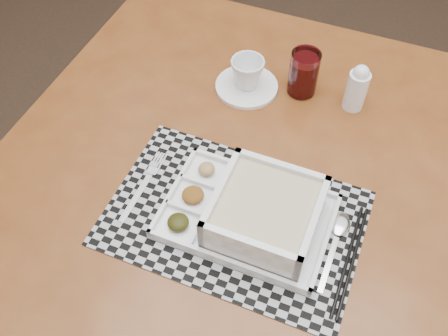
{
  "coord_description": "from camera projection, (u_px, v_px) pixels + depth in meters",
  "views": [
    {
      "loc": [
        0.31,
        -1.13,
        1.66
      ],
      "look_at": [
        0.1,
        -0.58,
        0.9
      ],
      "focal_mm": 40.0,
      "sensor_mm": 36.0,
      "label": 1
    }
  ],
  "objects": [
    {
      "name": "fork",
      "position": [
        144.0,
        184.0,
        1.02
      ],
      "size": [
        0.02,
        0.19,
        0.0
      ],
      "color": "silver",
      "rests_on": "placemat"
    },
    {
      "name": "juice_glass",
      "position": [
        303.0,
        75.0,
        1.15
      ],
      "size": [
        0.07,
        0.07,
        0.11
      ],
      "color": "white",
      "rests_on": "dining_table"
    },
    {
      "name": "placemat",
      "position": [
        234.0,
        218.0,
        0.97
      ],
      "size": [
        0.49,
        0.33,
        0.0
      ],
      "primitive_type": "cube",
      "rotation": [
        0.0,
        0.0,
        -0.02
      ],
      "color": "#98999F",
      "rests_on": "dining_table"
    },
    {
      "name": "serving_tray",
      "position": [
        259.0,
        215.0,
        0.93
      ],
      "size": [
        0.32,
        0.23,
        0.09
      ],
      "color": "white",
      "rests_on": "placemat"
    },
    {
      "name": "saucer",
      "position": [
        247.0,
        86.0,
        1.19
      ],
      "size": [
        0.15,
        0.15,
        0.01
      ],
      "primitive_type": "cylinder",
      "color": "white",
      "rests_on": "dining_table"
    },
    {
      "name": "cup",
      "position": [
        247.0,
        73.0,
        1.16
      ],
      "size": [
        0.1,
        0.1,
        0.07
      ],
      "primitive_type": "imported",
      "rotation": [
        0.0,
        0.0,
        0.31
      ],
      "color": "white",
      "rests_on": "saucer"
    },
    {
      "name": "floor",
      "position": [
        253.0,
        190.0,
        2.02
      ],
      "size": [
        5.0,
        5.0,
        0.0
      ],
      "primitive_type": "plane",
      "color": "black",
      "rests_on": "ground"
    },
    {
      "name": "dining_table",
      "position": [
        253.0,
        196.0,
        1.11
      ],
      "size": [
        1.12,
        1.12,
        0.82
      ],
      "color": "#57280F",
      "rests_on": "ground"
    },
    {
      "name": "creamer_bottle",
      "position": [
        357.0,
        88.0,
        1.11
      ],
      "size": [
        0.05,
        0.05,
        0.12
      ],
      "color": "white",
      "rests_on": "dining_table"
    },
    {
      "name": "chopsticks",
      "position": [
        350.0,
        260.0,
        0.91
      ],
      "size": [
        0.02,
        0.24,
        0.01
      ],
      "color": "black",
      "rests_on": "placemat"
    },
    {
      "name": "spoon",
      "position": [
        339.0,
        230.0,
        0.95
      ],
      "size": [
        0.04,
        0.18,
        0.01
      ],
      "color": "silver",
      "rests_on": "placemat"
    }
  ]
}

